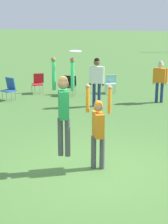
# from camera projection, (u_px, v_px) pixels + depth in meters

# --- Properties ---
(ground_plane) EXTENTS (120.00, 120.00, 0.00)m
(ground_plane) POSITION_uv_depth(u_px,v_px,m) (90.00, 170.00, 8.63)
(ground_plane) COLOR #4C7A38
(person_jumping) EXTENTS (0.52, 0.42, 2.23)m
(person_jumping) POSITION_uv_depth(u_px,v_px,m) (64.00, 105.00, 8.20)
(person_jumping) COLOR #4C4C51
(person_jumping) RESTS_ON ground_plane
(person_defending) EXTENTS (0.60, 0.49, 1.99)m
(person_defending) POSITION_uv_depth(u_px,v_px,m) (98.00, 125.00, 8.47)
(person_defending) COLOR #4C4C51
(person_defending) RESTS_ON ground_plane
(frisbee) EXTENTS (0.26, 0.26, 0.03)m
(frisbee) POSITION_uv_depth(u_px,v_px,m) (75.00, 51.00, 7.89)
(frisbee) COLOR white
(camping_chair_0) EXTENTS (0.62, 0.68, 0.91)m
(camping_chair_0) POSITION_uv_depth(u_px,v_px,m) (10.00, 87.00, 15.24)
(camping_chair_0) COLOR gray
(camping_chair_0) RESTS_ON ground_plane
(camping_chair_1) EXTENTS (0.60, 0.65, 0.87)m
(camping_chair_1) POSITION_uv_depth(u_px,v_px,m) (38.00, 82.00, 16.51)
(camping_chair_1) COLOR gray
(camping_chair_1) RESTS_ON ground_plane
(camping_chair_2) EXTENTS (0.56, 0.59, 0.83)m
(camping_chair_2) POSITION_uv_depth(u_px,v_px,m) (69.00, 84.00, 16.13)
(camping_chair_2) COLOR gray
(camping_chair_2) RESTS_ON ground_plane
(camping_chair_3) EXTENTS (0.60, 0.64, 0.80)m
(camping_chair_3) POSITION_uv_depth(u_px,v_px,m) (111.00, 82.00, 16.56)
(camping_chair_3) COLOR gray
(camping_chair_3) RESTS_ON ground_plane
(person_spectator_near) EXTENTS (0.60, 0.25, 1.85)m
(person_spectator_near) POSITION_uv_depth(u_px,v_px,m) (97.00, 77.00, 14.07)
(person_spectator_near) COLOR navy
(person_spectator_near) RESTS_ON ground_plane
(person_spectator_far) EXTENTS (0.59, 0.29, 1.66)m
(person_spectator_far) POSITION_uv_depth(u_px,v_px,m) (160.00, 78.00, 14.69)
(person_spectator_far) COLOR navy
(person_spectator_far) RESTS_ON ground_plane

